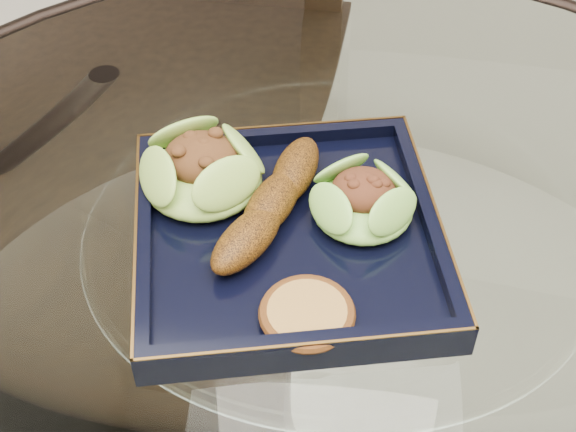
{
  "coord_description": "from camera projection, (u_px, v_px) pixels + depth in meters",
  "views": [
    {
      "loc": [
        0.0,
        -0.47,
        1.3
      ],
      "look_at": [
        -0.04,
        0.02,
        0.8
      ],
      "focal_mm": 50.0,
      "sensor_mm": 36.0,
      "label": 1
    }
  ],
  "objects": [
    {
      "name": "navy_plate",
      "position": [
        288.0,
        239.0,
        0.73
      ],
      "size": [
        0.32,
        0.32,
        0.02
      ],
      "primitive_type": "cube",
      "rotation": [
        0.0,
        0.0,
        0.2
      ],
      "color": "black",
      "rests_on": "dining_table"
    },
    {
      "name": "crumb_patty",
      "position": [
        307.0,
        315.0,
        0.64
      ],
      "size": [
        0.09,
        0.09,
        0.01
      ],
      "primitive_type": "cylinder",
      "rotation": [
        0.0,
        0.0,
        0.41
      ],
      "color": "#A87B38",
      "rests_on": "navy_plate"
    },
    {
      "name": "lettuce_wrap_left",
      "position": [
        202.0,
        173.0,
        0.74
      ],
      "size": [
        0.13,
        0.13,
        0.04
      ],
      "primitive_type": "ellipsoid",
      "rotation": [
        0.0,
        0.0,
        0.21
      ],
      "color": "olive",
      "rests_on": "navy_plate"
    },
    {
      "name": "dining_chair",
      "position": [
        204.0,
        141.0,
        1.22
      ],
      "size": [
        0.43,
        0.43,
        0.93
      ],
      "rotation": [
        0.0,
        0.0,
        -0.08
      ],
      "color": "black",
      "rests_on": "ground"
    },
    {
      "name": "dining_table",
      "position": [
        327.0,
        373.0,
        0.83
      ],
      "size": [
        1.13,
        1.13,
        0.77
      ],
      "color": "white",
      "rests_on": "ground"
    },
    {
      "name": "lettuce_wrap_right",
      "position": [
        362.0,
        203.0,
        0.72
      ],
      "size": [
        0.12,
        0.12,
        0.03
      ],
      "primitive_type": "ellipsoid",
      "rotation": [
        0.0,
        0.0,
        0.29
      ],
      "color": "#549C2D",
      "rests_on": "navy_plate"
    },
    {
      "name": "roasted_plantain",
      "position": [
        272.0,
        203.0,
        0.72
      ],
      "size": [
        0.1,
        0.18,
        0.03
      ],
      "primitive_type": "ellipsoid",
      "rotation": [
        0.0,
        0.0,
        1.22
      ],
      "color": "#62360A",
      "rests_on": "navy_plate"
    }
  ]
}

